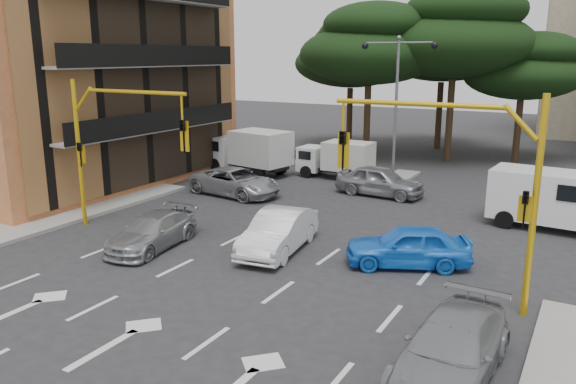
# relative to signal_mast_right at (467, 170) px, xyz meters

# --- Properties ---
(ground) EXTENTS (120.00, 120.00, 0.00)m
(ground) POSITION_rel_signal_mast_right_xyz_m (-6.80, -1.99, -3.88)
(ground) COLOR #28282B
(ground) RESTS_ON ground
(median_strip) EXTENTS (1.40, 6.00, 0.15)m
(median_strip) POSITION_rel_signal_mast_right_xyz_m (-6.80, 14.01, -3.81)
(median_strip) COLOR gray
(median_strip) RESTS_ON ground
(apartment_orange) EXTENTS (15.19, 16.15, 13.70)m
(apartment_orange) POSITION_rel_signal_mast_right_xyz_m (-24.76, 6.01, 2.97)
(apartment_orange) COLOR #B85B3A
(apartment_orange) RESTS_ON ground
(pine_left_near) EXTENTS (9.15, 9.15, 10.23)m
(pine_left_near) POSITION_rel_signal_mast_right_xyz_m (-10.75, 19.96, 3.72)
(pine_left_near) COLOR #382616
(pine_left_near) RESTS_ON ground
(pine_center) EXTENTS (9.98, 9.98, 11.16)m
(pine_center) POSITION_rel_signal_mast_right_xyz_m (-5.75, 21.96, 4.41)
(pine_center) COLOR #382616
(pine_center) RESTS_ON ground
(pine_left_far) EXTENTS (8.32, 8.32, 9.30)m
(pine_left_far) POSITION_rel_signal_mast_right_xyz_m (-13.75, 23.96, 3.03)
(pine_left_far) COLOR #382616
(pine_left_far) RESTS_ON ground
(pine_right) EXTENTS (7.49, 7.49, 8.37)m
(pine_right) POSITION_rel_signal_mast_right_xyz_m (-1.75, 23.96, 2.33)
(pine_right) COLOR #382616
(pine_right) RESTS_ON ground
(pine_back) EXTENTS (9.15, 9.15, 10.23)m
(pine_back) POSITION_rel_signal_mast_right_xyz_m (-7.75, 26.96, 3.72)
(pine_back) COLOR #382616
(pine_back) RESTS_ON ground
(signal_mast_right) EXTENTS (5.79, 0.37, 6.00)m
(signal_mast_right) POSITION_rel_signal_mast_right_xyz_m (0.00, 0.00, 0.00)
(signal_mast_right) COLOR gold
(signal_mast_right) RESTS_ON ground
(signal_mast_left) EXTENTS (5.79, 0.37, 6.00)m
(signal_mast_left) POSITION_rel_signal_mast_right_xyz_m (-13.61, 0.00, 0.00)
(signal_mast_left) COLOR gold
(signal_mast_left) RESTS_ON ground
(street_lamp_center) EXTENTS (4.16, 0.36, 7.77)m
(street_lamp_center) POSITION_rel_signal_mast_right_xyz_m (-6.80, 14.01, 1.54)
(street_lamp_center) COLOR slate
(street_lamp_center) RESTS_ON median_strip
(car_white_hatch) EXTENTS (2.17, 4.64, 1.47)m
(car_white_hatch) POSITION_rel_signal_mast_right_xyz_m (-6.64, 1.15, -3.15)
(car_white_hatch) COLOR silver
(car_white_hatch) RESTS_ON ground
(car_blue_compact) EXTENTS (4.44, 3.25, 1.41)m
(car_blue_compact) POSITION_rel_signal_mast_right_xyz_m (-2.13, 2.03, -3.18)
(car_blue_compact) COLOR blue
(car_blue_compact) RESTS_ON ground
(car_silver_wagon) EXTENTS (2.22, 4.41, 1.23)m
(car_silver_wagon) POSITION_rel_signal_mast_right_xyz_m (-10.89, -0.79, -3.27)
(car_silver_wagon) COLOR #9DA0A5
(car_silver_wagon) RESTS_ON ground
(car_silver_cross_a) EXTENTS (5.16, 2.85, 1.37)m
(car_silver_cross_a) POSITION_rel_signal_mast_right_xyz_m (-12.80, 7.31, -3.20)
(car_silver_cross_a) COLOR #9FA1A7
(car_silver_cross_a) RESTS_ON ground
(car_silver_cross_b) EXTENTS (4.53, 2.03, 1.51)m
(car_silver_cross_b) POSITION_rel_signal_mast_right_xyz_m (-6.39, 10.82, -3.13)
(car_silver_cross_b) COLOR #95969C
(car_silver_cross_b) RESTS_ON ground
(car_silver_parked) EXTENTS (2.05, 4.71, 1.35)m
(car_silver_parked) POSITION_rel_signal_mast_right_xyz_m (0.80, -4.02, -3.21)
(car_silver_parked) COLOR gray
(car_silver_parked) RESTS_ON ground
(van_white) EXTENTS (4.96, 2.53, 2.41)m
(van_white) POSITION_rel_signal_mast_right_xyz_m (1.70, 9.01, -2.68)
(van_white) COLOR white
(van_white) RESTS_ON ground
(box_truck_a) EXTENTS (5.67, 3.09, 2.65)m
(box_truck_a) POSITION_rel_signal_mast_right_xyz_m (-15.08, 12.01, -2.56)
(box_truck_a) COLOR white
(box_truck_a) RESTS_ON ground
(box_truck_b) EXTENTS (4.39, 1.87, 2.15)m
(box_truck_b) POSITION_rel_signal_mast_right_xyz_m (-10.09, 13.51, -2.81)
(box_truck_b) COLOR silver
(box_truck_b) RESTS_ON ground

